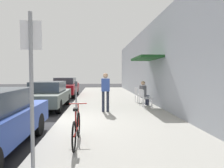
{
  "coord_description": "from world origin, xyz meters",
  "views": [
    {
      "loc": [
        1.4,
        -7.18,
        1.78
      ],
      "look_at": [
        2.5,
        7.45,
        1.06
      ],
      "focal_mm": 32.74,
      "sensor_mm": 36.0,
      "label": 1
    }
  ],
  "objects_px": {
    "seated_patron_1": "(144,92)",
    "cafe_chair_1": "(143,96)",
    "parked_car_2": "(65,87)",
    "street_sign": "(32,83)",
    "parked_car_1": "(48,95)",
    "bicycle_0": "(76,129)",
    "cafe_chair_0": "(146,98)",
    "cafe_chair_2": "(138,94)",
    "pedestrian_standing": "(105,89)",
    "parking_meter": "(76,93)"
  },
  "relations": [
    {
      "from": "bicycle_0",
      "to": "pedestrian_standing",
      "type": "distance_m",
      "value": 4.21
    },
    {
      "from": "parked_car_2",
      "to": "seated_patron_1",
      "type": "height_order",
      "value": "parked_car_2"
    },
    {
      "from": "street_sign",
      "to": "cafe_chair_1",
      "type": "distance_m",
      "value": 8.14
    },
    {
      "from": "cafe_chair_0",
      "to": "cafe_chair_1",
      "type": "relative_size",
      "value": 1.0
    },
    {
      "from": "street_sign",
      "to": "parked_car_1",
      "type": "bearing_deg",
      "value": 101.39
    },
    {
      "from": "seated_patron_1",
      "to": "cafe_chair_1",
      "type": "bearing_deg",
      "value": -163.55
    },
    {
      "from": "parked_car_1",
      "to": "pedestrian_standing",
      "type": "relative_size",
      "value": 2.59
    },
    {
      "from": "cafe_chair_0",
      "to": "pedestrian_standing",
      "type": "xyz_separation_m",
      "value": [
        -2.04,
        -0.9,
        0.5
      ]
    },
    {
      "from": "seated_patron_1",
      "to": "bicycle_0",
      "type": "bearing_deg",
      "value": -117.38
    },
    {
      "from": "parked_car_2",
      "to": "cafe_chair_0",
      "type": "xyz_separation_m",
      "value": [
        4.92,
        -6.6,
        -0.14
      ]
    },
    {
      "from": "bicycle_0",
      "to": "cafe_chair_1",
      "type": "height_order",
      "value": "bicycle_0"
    },
    {
      "from": "parked_car_2",
      "to": "cafe_chair_2",
      "type": "height_order",
      "value": "parked_car_2"
    },
    {
      "from": "parked_car_1",
      "to": "bicycle_0",
      "type": "distance_m",
      "value": 6.17
    },
    {
      "from": "cafe_chair_1",
      "to": "seated_patron_1",
      "type": "height_order",
      "value": "seated_patron_1"
    },
    {
      "from": "parking_meter",
      "to": "street_sign",
      "type": "bearing_deg",
      "value": -90.46
    },
    {
      "from": "cafe_chair_0",
      "to": "pedestrian_standing",
      "type": "distance_m",
      "value": 2.28
    },
    {
      "from": "seated_patron_1",
      "to": "pedestrian_standing",
      "type": "distance_m",
      "value": 2.69
    },
    {
      "from": "parking_meter",
      "to": "cafe_chair_2",
      "type": "distance_m",
      "value": 4.07
    },
    {
      "from": "street_sign",
      "to": "bicycle_0",
      "type": "height_order",
      "value": "street_sign"
    },
    {
      "from": "cafe_chair_2",
      "to": "street_sign",
      "type": "bearing_deg",
      "value": -111.88
    },
    {
      "from": "seated_patron_1",
      "to": "cafe_chair_2",
      "type": "relative_size",
      "value": 1.48
    },
    {
      "from": "bicycle_0",
      "to": "cafe_chair_1",
      "type": "relative_size",
      "value": 1.97
    },
    {
      "from": "pedestrian_standing",
      "to": "parked_car_2",
      "type": "bearing_deg",
      "value": 111.01
    },
    {
      "from": "parked_car_2",
      "to": "bicycle_0",
      "type": "xyz_separation_m",
      "value": [
        2.02,
        -11.57,
        -0.28
      ]
    },
    {
      "from": "parking_meter",
      "to": "street_sign",
      "type": "relative_size",
      "value": 0.51
    },
    {
      "from": "parking_meter",
      "to": "street_sign",
      "type": "distance_m",
      "value": 6.29
    },
    {
      "from": "parked_car_2",
      "to": "bicycle_0",
      "type": "bearing_deg",
      "value": -80.11
    },
    {
      "from": "parking_meter",
      "to": "cafe_chair_1",
      "type": "distance_m",
      "value": 3.55
    },
    {
      "from": "cafe_chair_0",
      "to": "parked_car_2",
      "type": "bearing_deg",
      "value": 126.69
    },
    {
      "from": "parking_meter",
      "to": "cafe_chair_0",
      "type": "height_order",
      "value": "parking_meter"
    },
    {
      "from": "parked_car_2",
      "to": "cafe_chair_1",
      "type": "bearing_deg",
      "value": -50.01
    },
    {
      "from": "bicycle_0",
      "to": "pedestrian_standing",
      "type": "xyz_separation_m",
      "value": [
        0.86,
        4.07,
        0.64
      ]
    },
    {
      "from": "parked_car_2",
      "to": "bicycle_0",
      "type": "height_order",
      "value": "parked_car_2"
    },
    {
      "from": "parked_car_1",
      "to": "cafe_chair_2",
      "type": "relative_size",
      "value": 5.06
    },
    {
      "from": "street_sign",
      "to": "cafe_chair_0",
      "type": "distance_m",
      "value": 7.49
    },
    {
      "from": "street_sign",
      "to": "pedestrian_standing",
      "type": "xyz_separation_m",
      "value": [
        1.38,
        5.68,
        -0.52
      ]
    },
    {
      "from": "cafe_chair_1",
      "to": "cafe_chair_0",
      "type": "bearing_deg",
      "value": -90.14
    },
    {
      "from": "bicycle_0",
      "to": "parked_car_2",
      "type": "bearing_deg",
      "value": 99.89
    },
    {
      "from": "street_sign",
      "to": "pedestrian_standing",
      "type": "height_order",
      "value": "street_sign"
    },
    {
      "from": "cafe_chair_1",
      "to": "pedestrian_standing",
      "type": "distance_m",
      "value": 2.66
    },
    {
      "from": "parked_car_1",
      "to": "street_sign",
      "type": "height_order",
      "value": "street_sign"
    },
    {
      "from": "seated_patron_1",
      "to": "pedestrian_standing",
      "type": "relative_size",
      "value": 0.76
    },
    {
      "from": "parked_car_1",
      "to": "cafe_chair_0",
      "type": "relative_size",
      "value": 5.06
    },
    {
      "from": "parked_car_1",
      "to": "cafe_chair_2",
      "type": "distance_m",
      "value": 5.04
    },
    {
      "from": "parked_car_1",
      "to": "street_sign",
      "type": "bearing_deg",
      "value": -78.61
    },
    {
      "from": "parked_car_1",
      "to": "seated_patron_1",
      "type": "xyz_separation_m",
      "value": [
        4.98,
        -0.11,
        0.1
      ]
    },
    {
      "from": "bicycle_0",
      "to": "seated_patron_1",
      "type": "bearing_deg",
      "value": 62.62
    },
    {
      "from": "cafe_chair_0",
      "to": "cafe_chair_2",
      "type": "xyz_separation_m",
      "value": [
        0.0,
        1.93,
        0.0
      ]
    },
    {
      "from": "parked_car_2",
      "to": "cafe_chair_1",
      "type": "distance_m",
      "value": 7.66
    },
    {
      "from": "parking_meter",
      "to": "bicycle_0",
      "type": "bearing_deg",
      "value": -84.24
    }
  ]
}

